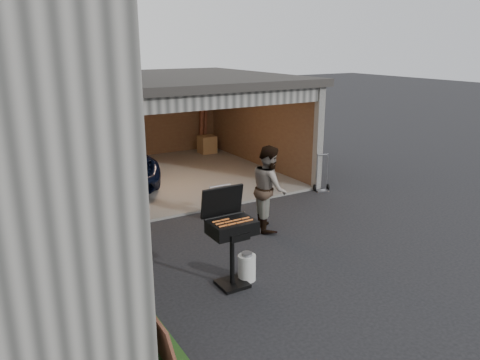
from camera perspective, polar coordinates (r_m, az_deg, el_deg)
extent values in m
plane|color=black|center=(7.87, 3.68, -12.22)|extent=(80.00, 80.00, 0.00)
cube|color=#193814|center=(6.22, -9.22, -20.76)|extent=(0.50, 8.00, 0.06)
cube|color=#605E59|center=(13.57, -9.24, 0.23)|extent=(6.50, 6.00, 0.06)
cube|color=#4E3224|center=(15.99, -13.38, 7.30)|extent=(6.50, 0.15, 2.70)
cube|color=#4E3224|center=(14.69, 2.16, 6.96)|extent=(0.15, 6.00, 2.70)
cube|color=#4E3224|center=(12.50, -23.18, 3.95)|extent=(0.15, 6.00, 2.70)
cube|color=#2D2B28|center=(13.08, -9.81, 11.96)|extent=(6.80, 6.30, 0.20)
cube|color=#474744|center=(10.45, -3.83, 9.54)|extent=(6.50, 0.16, 0.36)
cube|color=beige|center=(11.53, -6.65, 10.62)|extent=(6.00, 2.40, 0.06)
cube|color=#474744|center=(12.34, 9.52, 4.91)|extent=(0.20, 0.18, 2.70)
cube|color=olive|center=(14.94, -21.60, 1.88)|extent=(0.60, 0.50, 0.50)
cube|color=olive|center=(14.84, -21.79, 3.66)|extent=(0.50, 0.45, 0.45)
cube|color=olive|center=(16.32, -4.03, 4.35)|extent=(0.55, 0.50, 0.60)
cube|color=#522C1C|center=(16.78, -4.47, 7.59)|extent=(0.24, 0.43, 2.20)
imported|color=black|center=(13.34, -16.02, 2.25)|extent=(2.60, 4.84, 1.29)
imported|color=silver|center=(7.71, -14.69, -6.08)|extent=(0.62, 0.75, 1.77)
imported|color=#4D311E|center=(9.65, 3.56, -0.97)|extent=(0.94, 1.05, 1.78)
cube|color=black|center=(7.72, -0.95, -12.54)|extent=(0.45, 0.45, 0.05)
cylinder|color=black|center=(7.51, -0.97, -9.47)|extent=(0.08, 0.08, 0.91)
cube|color=black|center=(7.30, -0.99, -5.79)|extent=(0.71, 0.50, 0.22)
cube|color=#59595B|center=(7.27, -0.99, -5.12)|extent=(0.65, 0.43, 0.02)
cube|color=black|center=(7.44, -2.20, -2.61)|extent=(0.71, 0.13, 0.50)
cylinder|color=white|center=(7.80, 0.84, -10.62)|extent=(0.35, 0.35, 0.44)
cube|color=#522C1C|center=(5.79, -9.34, -19.25)|extent=(0.21, 0.75, 0.83)
cube|color=slate|center=(12.48, 10.03, -1.31)|extent=(0.37, 0.30, 0.04)
cylinder|color=black|center=(12.50, 9.07, -0.92)|extent=(0.09, 0.17, 0.17)
cylinder|color=black|center=(12.62, 10.66, -0.83)|extent=(0.09, 0.17, 0.17)
cylinder|color=slate|center=(12.39, 9.36, 0.97)|extent=(0.03, 0.03, 0.97)
cylinder|color=slate|center=(12.49, 10.56, 1.03)|extent=(0.03, 0.03, 0.97)
cylinder|color=slate|center=(12.33, 10.07, 3.07)|extent=(0.27, 0.12, 0.03)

